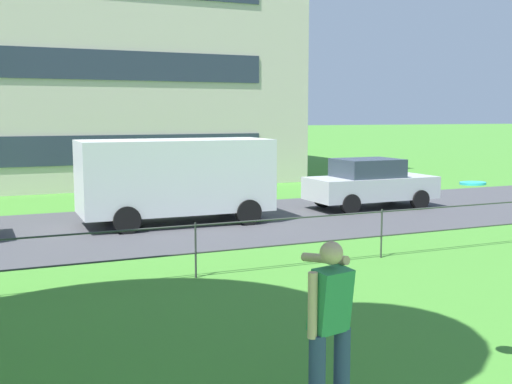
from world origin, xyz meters
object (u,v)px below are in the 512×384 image
Objects in this scene: panel_van_right at (176,176)px; car_silver_left at (370,183)px; frisbee at (473,183)px; person_thrower at (329,324)px.

panel_van_right reaches higher than car_silver_left.
frisbee is 12.98m from car_silver_left.
frisbee is at bearing -119.36° from car_silver_left.
person_thrower is at bearing -175.59° from frisbee.
panel_van_right is (0.03, 10.98, -0.91)m from frisbee.
panel_van_right is (1.84, 11.12, 0.33)m from person_thrower.
person_thrower is at bearing -99.38° from panel_van_right.
person_thrower is at bearing -125.52° from car_silver_left.
panel_van_right reaches higher than frisbee.
car_silver_left is at bearing 2.44° from panel_van_right.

